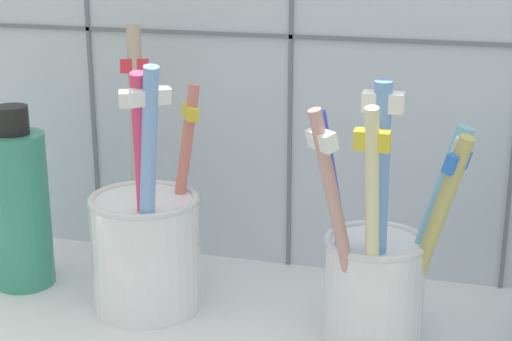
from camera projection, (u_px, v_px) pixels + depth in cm
name	position (u px, v px, depth cm)	size (l,w,h in cm)	color
toothbrush_cup_left	(146.00, 241.00, 56.82)	(7.56, 11.25, 18.85)	white
toothbrush_cup_right	(377.00, 270.00, 52.49)	(9.69, 8.41, 17.34)	white
soap_bottle	(19.00, 206.00, 60.03)	(4.37, 4.37, 13.43)	teal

